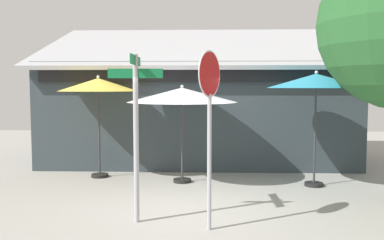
{
  "coord_description": "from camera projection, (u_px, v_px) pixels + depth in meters",
  "views": [
    {
      "loc": [
        0.36,
        -8.18,
        2.34
      ],
      "look_at": [
        0.03,
        1.2,
        1.6
      ],
      "focal_mm": 38.93,
      "sensor_mm": 36.0,
      "label": 1
    }
  ],
  "objects": [
    {
      "name": "ground_plane",
      "position": [
        189.0,
        207.0,
        8.35
      ],
      "size": [
        28.0,
        28.0,
        0.1
      ],
      "primitive_type": "cube",
      "color": "#9E9B93"
    },
    {
      "name": "patio_umbrella_mustard_left",
      "position": [
        98.0,
        86.0,
        10.68
      ],
      "size": [
        2.05,
        2.05,
        2.64
      ],
      "color": "black",
      "rests_on": "ground"
    },
    {
      "name": "street_sign_post",
      "position": [
        136.0,
        119.0,
        7.11
      ],
      "size": [
        0.94,
        1.0,
        2.9
      ],
      "color": "#A8AAB2",
      "rests_on": "ground"
    },
    {
      "name": "patio_umbrella_ivory_center",
      "position": [
        182.0,
        96.0,
        10.11
      ],
      "size": [
        2.69,
        2.69,
        2.4
      ],
      "color": "black",
      "rests_on": "ground"
    },
    {
      "name": "stop_sign",
      "position": [
        209.0,
        106.0,
        6.69
      ],
      "size": [
        0.35,
        0.68,
        2.93
      ],
      "color": "#A8AAB2",
      "rests_on": "ground"
    },
    {
      "name": "patio_umbrella_teal_right",
      "position": [
        316.0,
        82.0,
        9.68
      ],
      "size": [
        2.29,
        2.29,
        2.72
      ],
      "color": "black",
      "rests_on": "ground"
    },
    {
      "name": "cafe_building",
      "position": [
        198.0,
        109.0,
        13.61
      ],
      "size": [
        9.7,
        5.13,
        4.51
      ],
      "color": "#333D42",
      "rests_on": "ground"
    }
  ]
}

